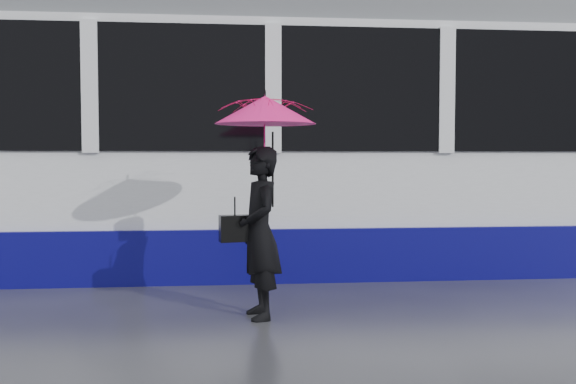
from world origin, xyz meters
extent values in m
plane|color=#28282D|center=(0.00, 0.00, 0.00)|extent=(90.00, 90.00, 0.00)
cube|color=#3F3D38|center=(0.00, 1.78, 0.01)|extent=(34.00, 0.07, 0.02)
cube|color=#3F3D38|center=(0.00, 3.22, 0.01)|extent=(34.00, 0.07, 0.02)
imported|color=black|center=(-0.33, -0.28, 0.76)|extent=(0.46, 0.62, 1.52)
imported|color=#F4148B|center=(-0.28, -0.28, 1.61)|extent=(0.98, 0.99, 0.76)
cone|color=#F4148B|center=(-0.28, -0.28, 1.84)|extent=(1.05, 1.05, 0.25)
cylinder|color=black|center=(-0.28, -0.28, 1.99)|extent=(0.01, 0.01, 0.06)
cylinder|color=black|center=(-0.21, -0.26, 1.32)|extent=(0.02, 0.02, 0.67)
cube|color=black|center=(-0.55, -0.26, 0.80)|extent=(0.29, 0.17, 0.24)
cylinder|color=black|center=(-0.55, -0.26, 1.01)|extent=(0.01, 0.01, 0.18)
camera|label=1|loc=(-0.64, -5.92, 1.42)|focal=40.00mm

